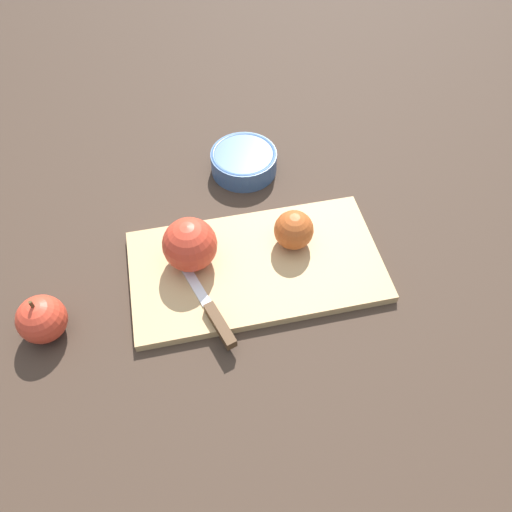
{
  "coord_description": "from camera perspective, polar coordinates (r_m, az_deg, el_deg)",
  "views": [
    {
      "loc": [
        0.16,
        0.45,
        0.67
      ],
      "look_at": [
        0.0,
        0.0,
        0.04
      ],
      "focal_mm": 35.0,
      "sensor_mm": 36.0,
      "label": 1
    }
  ],
  "objects": [
    {
      "name": "apple_half_left",
      "position": [
        0.81,
        4.35,
        2.99
      ],
      "size": [
        0.07,
        0.07,
        0.07
      ],
      "rotation": [
        0.0,
        0.0,
        3.48
      ],
      "color": "#AD4C1E",
      "rests_on": "cutting_board"
    },
    {
      "name": "knife",
      "position": [
        0.75,
        -4.71,
        -6.95
      ],
      "size": [
        0.04,
        0.18,
        0.02
      ],
      "rotation": [
        0.0,
        0.0,
        -1.41
      ],
      "color": "silver",
      "rests_on": "cutting_board"
    },
    {
      "name": "apple_half_right",
      "position": [
        0.78,
        -7.57,
        1.32
      ],
      "size": [
        0.09,
        0.09,
        0.09
      ],
      "rotation": [
        0.0,
        0.0,
        4.51
      ],
      "color": "red",
      "rests_on": "cutting_board"
    },
    {
      "name": "apple_whole",
      "position": [
        0.79,
        -23.25,
        -6.89
      ],
      "size": [
        0.07,
        0.07,
        0.08
      ],
      "color": "red",
      "rests_on": "ground_plane"
    },
    {
      "name": "ground_plane",
      "position": [
        0.82,
        0.0,
        -1.5
      ],
      "size": [
        4.0,
        4.0,
        0.0
      ],
      "primitive_type": "plane",
      "color": "#38281E"
    },
    {
      "name": "cutting_board",
      "position": [
        0.81,
        0.0,
        -1.18
      ],
      "size": [
        0.43,
        0.27,
        0.02
      ],
      "color": "tan",
      "rests_on": "ground_plane"
    },
    {
      "name": "bowl",
      "position": [
        0.96,
        -1.4,
        10.85
      ],
      "size": [
        0.12,
        0.12,
        0.04
      ],
      "color": "#33517F",
      "rests_on": "ground_plane"
    }
  ]
}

